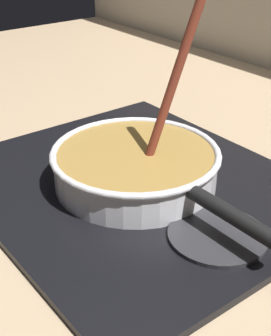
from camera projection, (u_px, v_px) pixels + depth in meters
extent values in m
cube|color=#9E8466|center=(103.00, 231.00, 0.74)|extent=(2.40, 1.60, 0.04)
cube|color=black|center=(136.00, 186.00, 0.80)|extent=(0.56, 0.48, 0.01)
torus|color=#592D0C|center=(136.00, 181.00, 0.80)|extent=(0.20, 0.20, 0.01)
cylinder|color=#262628|center=(217.00, 235.00, 0.67)|extent=(0.14, 0.14, 0.01)
cylinder|color=silver|center=(136.00, 168.00, 0.79)|extent=(0.26, 0.26, 0.06)
cylinder|color=olive|center=(136.00, 166.00, 0.78)|extent=(0.25, 0.25, 0.05)
torus|color=silver|center=(136.00, 153.00, 0.77)|extent=(0.27, 0.27, 0.01)
cylinder|color=black|center=(233.00, 216.00, 0.63)|extent=(0.15, 0.02, 0.02)
cylinder|color=#EDD88C|center=(173.00, 163.00, 0.76)|extent=(0.04, 0.04, 0.01)
cylinder|color=#EDD88C|center=(149.00, 134.00, 0.86)|extent=(0.03, 0.03, 0.01)
cylinder|color=#EDD88C|center=(126.00, 167.00, 0.75)|extent=(0.03, 0.03, 0.01)
cylinder|color=#E5CC7A|center=(82.00, 160.00, 0.77)|extent=(0.03, 0.03, 0.01)
cylinder|color=#EDD88C|center=(191.00, 177.00, 0.72)|extent=(0.03, 0.03, 0.01)
cylinder|color=#EDD88C|center=(124.00, 182.00, 0.71)|extent=(0.03, 0.03, 0.01)
cylinder|color=#E5CC7A|center=(158.00, 181.00, 0.71)|extent=(0.03, 0.03, 0.01)
cylinder|color=maroon|center=(173.00, 83.00, 0.72)|extent=(0.05, 0.09, 0.26)
cube|color=brown|center=(147.00, 163.00, 0.77)|extent=(0.04, 0.05, 0.01)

